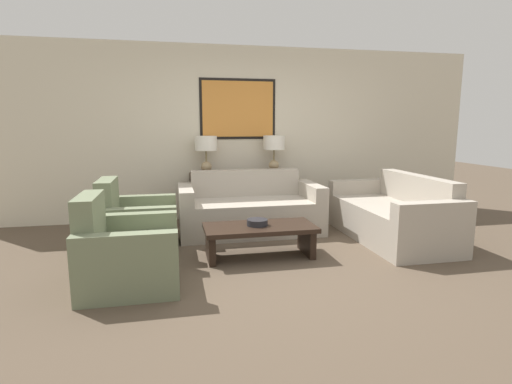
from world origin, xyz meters
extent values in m
plane|color=brown|center=(0.00, 0.00, 0.00)|extent=(20.00, 20.00, 0.00)
cube|color=beige|center=(0.00, 2.38, 1.32)|extent=(7.83, 0.10, 2.65)
cube|color=black|center=(0.00, 2.32, 1.70)|extent=(1.18, 0.01, 0.92)
cube|color=orange|center=(0.00, 2.32, 1.70)|extent=(1.10, 0.02, 0.84)
cube|color=#332319|center=(0.00, 2.11, 0.37)|extent=(1.54, 0.38, 0.74)
cylinder|color=tan|center=(-0.52, 2.11, 0.75)|extent=(0.14, 0.14, 0.02)
sphere|color=tan|center=(-0.52, 2.11, 0.84)|extent=(0.16, 0.16, 0.16)
cylinder|color=#8C7A51|center=(-0.52, 2.11, 1.00)|extent=(0.02, 0.02, 0.16)
cylinder|color=white|center=(-0.52, 2.11, 1.19)|extent=(0.33, 0.33, 0.21)
cylinder|color=tan|center=(0.52, 2.11, 0.75)|extent=(0.14, 0.14, 0.02)
sphere|color=tan|center=(0.52, 2.11, 0.84)|extent=(0.16, 0.16, 0.16)
cylinder|color=#8C7A51|center=(0.52, 2.11, 1.00)|extent=(0.02, 0.02, 0.16)
cylinder|color=white|center=(0.52, 2.11, 1.19)|extent=(0.33, 0.33, 0.21)
cube|color=#ADA393|center=(0.00, 1.26, 0.23)|extent=(1.55, 0.74, 0.45)
cube|color=#ADA393|center=(0.00, 1.73, 0.41)|extent=(1.55, 0.18, 0.82)
cube|color=#ADA393|center=(-0.86, 1.35, 0.33)|extent=(0.18, 0.92, 0.66)
cube|color=#ADA393|center=(0.86, 1.35, 0.33)|extent=(0.18, 0.92, 0.66)
cube|color=#ADA393|center=(1.61, 0.67, 0.23)|extent=(0.74, 1.55, 0.45)
cube|color=#ADA393|center=(2.07, 0.67, 0.41)|extent=(0.18, 1.55, 0.82)
cube|color=#ADA393|center=(1.70, 1.54, 0.33)|extent=(0.92, 0.18, 0.66)
cube|color=#ADA393|center=(1.70, -0.19, 0.33)|extent=(0.92, 0.18, 0.66)
cube|color=black|center=(-0.10, 0.32, 0.34)|extent=(1.23, 0.58, 0.05)
cube|color=black|center=(-0.65, 0.32, 0.16)|extent=(0.07, 0.46, 0.31)
cube|color=black|center=(0.46, 0.32, 0.16)|extent=(0.07, 0.46, 0.31)
cylinder|color=#232328|center=(-0.12, 0.33, 0.40)|extent=(0.23, 0.23, 0.07)
cube|color=#707A5B|center=(-1.33, 0.84, 0.22)|extent=(0.67, 0.63, 0.43)
cube|color=#707A5B|center=(-1.76, 0.84, 0.43)|extent=(0.18, 0.63, 0.86)
cube|color=#707A5B|center=(-1.42, 0.45, 0.30)|extent=(0.85, 0.14, 0.59)
cube|color=#707A5B|center=(-1.42, 1.22, 0.30)|extent=(0.85, 0.14, 0.59)
cube|color=#707A5B|center=(-1.33, -0.20, 0.22)|extent=(0.67, 0.63, 0.43)
cube|color=#707A5B|center=(-1.76, -0.20, 0.43)|extent=(0.18, 0.63, 0.86)
cube|color=#707A5B|center=(-1.42, -0.58, 0.30)|extent=(0.85, 0.14, 0.59)
cube|color=#707A5B|center=(-1.42, 0.18, 0.30)|extent=(0.85, 0.14, 0.59)
camera|label=1|loc=(-1.02, -3.88, 1.47)|focal=28.00mm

